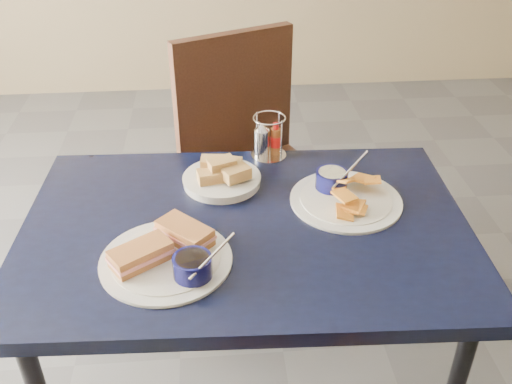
{
  "coord_description": "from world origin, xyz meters",
  "views": [
    {
      "loc": [
        -0.22,
        -1.41,
        1.62
      ],
      "look_at": [
        -0.12,
        -0.18,
        0.82
      ],
      "focal_mm": 40.0,
      "sensor_mm": 36.0,
      "label": 1
    }
  ],
  "objects": [
    {
      "name": "sandwich_plate",
      "position": [
        -0.33,
        -0.36,
        0.77
      ],
      "size": [
        0.32,
        0.31,
        0.12
      ],
      "color": "white",
      "rests_on": "dining_table"
    },
    {
      "name": "condiment_caddy",
      "position": [
        -0.05,
        0.13,
        0.81
      ],
      "size": [
        0.11,
        0.11,
        0.14
      ],
      "color": "silver",
      "rests_on": "dining_table"
    },
    {
      "name": "plantain_plate",
      "position": [
        0.13,
        -0.13,
        0.77
      ],
      "size": [
        0.31,
        0.31,
        0.12
      ],
      "color": "white",
      "rests_on": "dining_table"
    },
    {
      "name": "bread_basket",
      "position": [
        -0.2,
        -0.02,
        0.78
      ],
      "size": [
        0.22,
        0.22,
        0.08
      ],
      "color": "white",
      "rests_on": "dining_table"
    },
    {
      "name": "dining_table",
      "position": [
        -0.15,
        -0.22,
        0.68
      ],
      "size": [
        1.19,
        0.82,
        0.75
      ],
      "color": "black",
      "rests_on": "ground"
    },
    {
      "name": "ground",
      "position": [
        0.0,
        0.0,
        0.0
      ],
      "size": [
        6.0,
        6.0,
        0.0
      ],
      "primitive_type": "plane",
      "color": "#4A4A4E",
      "rests_on": "ground"
    },
    {
      "name": "chair_far",
      "position": [
        -0.05,
        0.48,
        0.58
      ],
      "size": [
        0.62,
        0.62,
        1.01
      ],
      "color": "black",
      "rests_on": "ground"
    }
  ]
}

